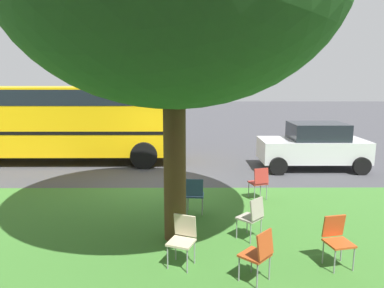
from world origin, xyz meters
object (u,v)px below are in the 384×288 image
Objects in this scene: chair_0 at (195,193)px; chair_3 at (259,181)px; chair_2 at (259,252)px; chair_4 at (183,236)px; parked_car at (313,146)px; school_bus at (43,116)px; chair_1 at (337,237)px; chair_5 at (252,215)px.

chair_3 is (-1.73, -1.03, 0.00)m from chair_0.
chair_4 is at bearing -25.36° from chair_2.
chair_0 is 0.24× the size of parked_car.
school_bus is at bearing -7.26° from parked_car.
school_bus is at bearing -44.50° from chair_0.
chair_1 is at bearing 74.58° from parked_car.
chair_1 and chair_3 have the same top height.
chair_1 is 11.58m from school_bus.
chair_2 is 1.56m from chair_5.
school_bus reaches higher than chair_0.
chair_2 is at bearing 65.68° from parked_car.
parked_car reaches higher than chair_3.
parked_car is at bearing -114.32° from chair_2.
school_bus is (8.17, -8.11, 1.24)m from chair_1.
chair_0 is at bearing -95.71° from chair_4.
chair_5 is 9.96m from school_bus.
chair_1 is 1.00× the size of chair_3.
school_bus reaches higher than chair_4.
chair_3 is 0.08× the size of school_bus.
chair_0 is at bearing 45.61° from parked_car.
chair_3 is at bearing -100.81° from chair_2.
parked_car is at bearing 172.74° from school_bus.
chair_1 is 1.00× the size of chair_4.
chair_0 is 6.14m from parked_car.
chair_3 is 4.23m from parked_car.
chair_3 is 3.96m from chair_4.
chair_3 is 2.52m from chair_5.
school_bus is at bearing -55.60° from chair_4.
chair_4 is (2.65, -0.04, 0.00)m from chair_1.
parked_car is 0.36× the size of school_bus.
chair_5 is at bearing -144.35° from chair_4.
chair_0 is at bearing -51.59° from chair_5.
parked_car is at bearing -105.42° from chair_1.
school_bus is (10.05, -1.28, 0.92)m from parked_car.
chair_0 is 1.00× the size of chair_3.
chair_4 is at bearing -0.92° from chair_1.
chair_0 and chair_5 have the same top height.
parked_car is at bearing -134.39° from chair_0.
parked_car reaches higher than chair_0.
chair_1 is at bearing -159.84° from chair_2.
chair_5 is at bearing 76.17° from chair_3.
school_bus reaches higher than parked_car.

